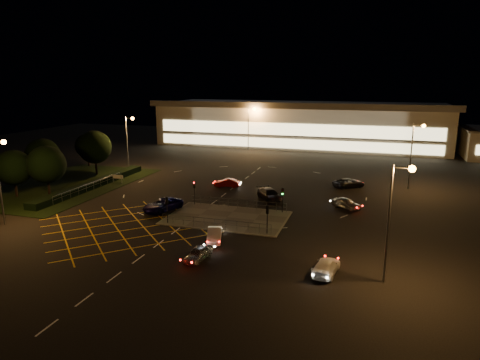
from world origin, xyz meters
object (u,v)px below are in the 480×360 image
(car_east_grey, at_px, (349,183))
(car_approach_white, at_px, (326,267))
(signal_se, at_px, (267,214))
(car_left_blue, at_px, (163,205))
(signal_ne, at_px, (283,195))
(car_queue_white, at_px, (214,235))
(car_near_silver, at_px, (198,254))
(car_circ_red, at_px, (227,183))
(signal_nw, at_px, (194,188))
(car_far_dkgrey, at_px, (270,194))
(car_right_silver, at_px, (346,203))
(signal_sw, at_px, (167,204))

(car_east_grey, relative_size, car_approach_white, 1.15)
(signal_se, distance_m, car_left_blue, 15.64)
(signal_ne, xyz_separation_m, car_queue_white, (-4.83, -11.45, -1.71))
(car_near_silver, relative_size, car_circ_red, 0.92)
(signal_nw, bearing_deg, car_left_blue, -129.39)
(car_far_dkgrey, relative_size, car_right_silver, 1.30)
(car_queue_white, bearing_deg, signal_se, 17.83)
(car_east_grey, bearing_deg, car_near_silver, 122.26)
(signal_sw, relative_size, car_left_blue, 0.57)
(signal_se, xyz_separation_m, car_far_dkgrey, (-2.98, 13.53, -1.60))
(signal_sw, height_order, car_circ_red, signal_sw)
(signal_se, xyz_separation_m, car_approach_white, (7.21, -7.84, -1.72))
(car_left_blue, distance_m, car_approach_white, 25.30)
(signal_nw, bearing_deg, car_circ_red, 85.10)
(car_near_silver, bearing_deg, car_left_blue, 136.98)
(car_near_silver, relative_size, car_far_dkgrey, 0.69)
(signal_sw, xyz_separation_m, car_queue_white, (7.17, -3.46, -1.71))
(signal_sw, distance_m, car_right_silver, 23.30)
(signal_nw, relative_size, car_approach_white, 0.71)
(car_left_blue, relative_size, car_east_grey, 1.09)
(signal_sw, xyz_separation_m, car_approach_white, (19.21, -7.84, -1.72))
(car_queue_white, xyz_separation_m, car_circ_red, (-6.26, 22.12, -0.01))
(signal_se, height_order, signal_ne, same)
(signal_se, relative_size, car_left_blue, 0.57)
(car_circ_red, distance_m, car_east_grey, 19.11)
(car_near_silver, relative_size, car_queue_white, 0.91)
(car_right_silver, bearing_deg, signal_ne, 153.62)
(car_near_silver, height_order, car_far_dkgrey, car_far_dkgrey)
(car_near_silver, distance_m, car_right_silver, 24.30)
(car_left_blue, xyz_separation_m, car_circ_red, (3.83, 14.23, -0.12))
(car_circ_red, relative_size, car_east_grey, 0.77)
(car_near_silver, bearing_deg, signal_sw, 139.51)
(car_queue_white, height_order, car_left_blue, car_left_blue)
(signal_ne, distance_m, car_east_grey, 17.78)
(signal_se, bearing_deg, signal_ne, -90.00)
(car_queue_white, bearing_deg, car_near_silver, -104.52)
(car_near_silver, height_order, car_approach_white, car_approach_white)
(car_near_silver, relative_size, car_approach_white, 0.81)
(signal_ne, xyz_separation_m, car_circ_red, (-11.09, 10.67, -1.72))
(signal_se, relative_size, car_approach_white, 0.71)
(car_queue_white, relative_size, car_approach_white, 0.90)
(car_far_dkgrey, relative_size, car_approach_white, 1.18)
(car_left_blue, bearing_deg, car_circ_red, 94.37)
(car_circ_red, bearing_deg, car_queue_white, 7.21)
(signal_nw, xyz_separation_m, car_near_silver, (7.46, -16.49, -1.75))
(car_queue_white, bearing_deg, signal_ne, 49.34)
(signal_sw, distance_m, car_east_grey, 30.90)
(signal_ne, bearing_deg, car_near_silver, -105.39)
(signal_ne, xyz_separation_m, car_near_silver, (-4.54, -16.49, -1.75))
(car_circ_red, bearing_deg, car_left_blue, -23.67)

